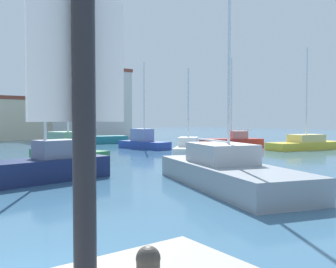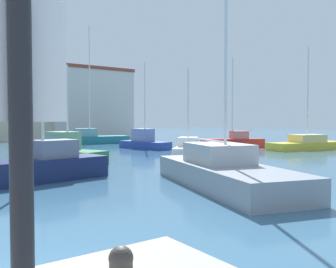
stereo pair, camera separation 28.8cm
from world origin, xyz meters
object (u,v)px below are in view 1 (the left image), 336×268
object	(u,v)px
sailboat_red_distant_east	(232,141)
sailboat_green_inner_mooring	(67,152)
sailboat_yellow_mid_harbor	(306,143)
sailboat_grey_behind_lamppost	(227,170)
sailboat_navy_far_right	(47,165)
sailboat_teal_distant_north	(88,138)
sailboat_blue_near_pier	(144,141)
sailboat_white_far_left	(188,149)

from	to	relation	value
sailboat_red_distant_east	sailboat_green_inner_mooring	bearing A→B (deg)	-170.04
sailboat_green_inner_mooring	sailboat_yellow_mid_harbor	bearing A→B (deg)	-6.68
sailboat_green_inner_mooring	sailboat_red_distant_east	bearing A→B (deg)	9.96
sailboat_grey_behind_lamppost	sailboat_navy_far_right	world-z (taller)	sailboat_grey_behind_lamppost
sailboat_teal_distant_north	sailboat_navy_far_right	xyz separation A→B (m)	(-12.01, -22.63, 0.06)
sailboat_blue_near_pier	sailboat_teal_distant_north	bearing A→B (deg)	98.11
sailboat_yellow_mid_harbor	sailboat_navy_far_right	xyz separation A→B (m)	(-25.12, -3.34, 0.14)
sailboat_teal_distant_north	sailboat_green_inner_mooring	size ratio (longest dim) A/B	2.17
sailboat_white_far_left	sailboat_yellow_mid_harbor	distance (m)	13.24
sailboat_blue_near_pier	sailboat_white_far_left	bearing A→B (deg)	-99.74
sailboat_blue_near_pier	sailboat_red_distant_east	size ratio (longest dim) A/B	0.92
sailboat_yellow_mid_harbor	sailboat_navy_far_right	bearing A→B (deg)	-172.42
sailboat_blue_near_pier	sailboat_green_inner_mooring	size ratio (longest dim) A/B	1.32
sailboat_navy_far_right	sailboat_red_distant_east	bearing A→B (deg)	23.09
sailboat_grey_behind_lamppost	sailboat_blue_near_pier	xyz separation A→B (m)	(7.93, 18.79, 0.02)
sailboat_yellow_mid_harbor	sailboat_navy_far_right	distance (m)	25.34
sailboat_yellow_mid_harbor	sailboat_teal_distant_north	bearing A→B (deg)	124.20
sailboat_teal_distant_north	sailboat_blue_near_pier	world-z (taller)	sailboat_teal_distant_north
sailboat_blue_near_pier	sailboat_navy_far_right	bearing A→B (deg)	-135.87
sailboat_navy_far_right	sailboat_red_distant_east	size ratio (longest dim) A/B	1.13
sailboat_navy_far_right	sailboat_green_inner_mooring	world-z (taller)	sailboat_navy_far_right
sailboat_navy_far_right	sailboat_blue_near_pier	distance (m)	18.65
sailboat_yellow_mid_harbor	sailboat_blue_near_pier	world-z (taller)	sailboat_yellow_mid_harbor
sailboat_yellow_mid_harbor	sailboat_red_distant_east	world-z (taller)	sailboat_yellow_mid_harbor
sailboat_white_far_left	sailboat_navy_far_right	bearing A→B (deg)	-159.08
sailboat_yellow_mid_harbor	sailboat_blue_near_pier	xyz separation A→B (m)	(-11.73, 9.64, 0.13)
sailboat_blue_near_pier	sailboat_yellow_mid_harbor	bearing A→B (deg)	-39.41
sailboat_white_far_left	sailboat_teal_distant_north	world-z (taller)	sailboat_teal_distant_north
sailboat_grey_behind_lamppost	sailboat_teal_distant_north	bearing A→B (deg)	77.02
sailboat_blue_near_pier	sailboat_grey_behind_lamppost	bearing A→B (deg)	-112.88
sailboat_teal_distant_north	sailboat_yellow_mid_harbor	distance (m)	23.32
sailboat_blue_near_pier	sailboat_green_inner_mooring	bearing A→B (deg)	-145.31
sailboat_white_far_left	sailboat_teal_distant_north	distance (m)	18.07
sailboat_white_far_left	sailboat_navy_far_right	xyz separation A→B (m)	(-11.94, -4.56, 0.14)
sailboat_grey_behind_lamppost	sailboat_red_distant_east	distance (m)	21.81
sailboat_navy_far_right	sailboat_yellow_mid_harbor	bearing A→B (deg)	7.58
sailboat_green_inner_mooring	sailboat_white_far_left	bearing A→B (deg)	-8.76
sailboat_white_far_left	sailboat_red_distant_east	size ratio (longest dim) A/B	0.74
sailboat_white_far_left	sailboat_grey_behind_lamppost	xyz separation A→B (m)	(-6.48, -10.37, 0.12)
sailboat_white_far_left	sailboat_grey_behind_lamppost	world-z (taller)	sailboat_grey_behind_lamppost
sailboat_teal_distant_north	sailboat_yellow_mid_harbor	bearing A→B (deg)	-55.80
sailboat_navy_far_right	sailboat_red_distant_east	xyz separation A→B (m)	(21.37, 9.11, -0.09)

